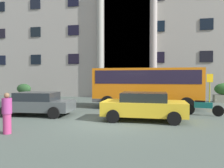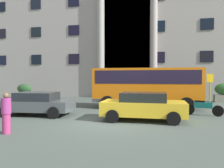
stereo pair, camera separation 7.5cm
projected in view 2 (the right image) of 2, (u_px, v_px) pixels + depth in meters
ground_plane at (106, 124)px, 10.47m from camera, size 80.00×64.00×0.12m
office_building_facade at (140, 18)px, 27.25m from camera, size 39.51×9.61×18.75m
orange_minibus at (147, 84)px, 15.46m from camera, size 7.20×2.58×2.74m
bus_stop_sign at (210, 86)px, 16.22m from camera, size 0.44×0.08×2.37m
hedge_planter_entrance_right at (186, 94)px, 19.44m from camera, size 1.74×0.71×1.32m
hedge_planter_east at (224, 93)px, 19.05m from camera, size 1.63×0.87×1.63m
hedge_planter_west at (24, 91)px, 22.79m from camera, size 1.55×0.99×1.47m
parked_coupe_end at (144, 106)px, 11.12m from camera, size 4.07×2.10×1.38m
parked_compact_extra at (37, 103)px, 12.60m from camera, size 4.07×2.16×1.29m
motorcycle_far_end at (202, 107)px, 12.56m from camera, size 2.06×0.73×0.89m
pedestrian_woman_dark_dress at (6, 113)px, 8.49m from camera, size 0.36×0.36×1.55m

